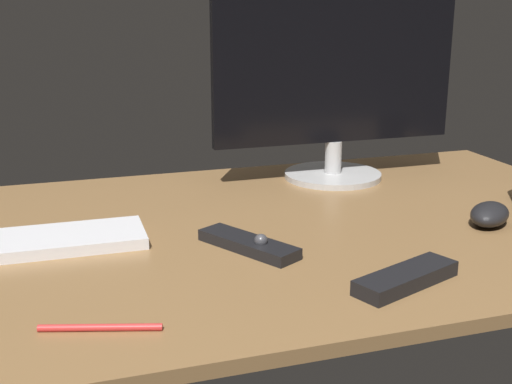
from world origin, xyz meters
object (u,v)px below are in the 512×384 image
monitor (336,83)px  keyboard (29,243)px  media_remote (249,244)px  tv_remote (406,278)px  computer_mouse (490,214)px  pen (100,328)px

monitor → keyboard: bearing=-158.8°
media_remote → tv_remote: 26.06cm
computer_mouse → pen: 71.91cm
computer_mouse → media_remote: (-44.16, 1.37, -1.01)cm
computer_mouse → media_remote: computer_mouse is taller
monitor → tv_remote: bearing=-104.3°
monitor → tv_remote: 61.80cm
tv_remote → computer_mouse: bearing=12.9°
pen → media_remote: bearing=55.7°
monitor → computer_mouse: size_ratio=5.33×
monitor → pen: (-56.22, -57.28, -20.70)cm
monitor → keyboard: size_ratio=1.49×
tv_remote → pen: tv_remote is taller
keyboard → monitor: bearing=22.2°
media_remote → tv_remote: (16.86, -19.86, 0.11)cm
computer_mouse → pen: computer_mouse is taller
monitor → media_remote: bearing=-130.4°
tv_remote → media_remote: bearing=109.2°
keyboard → tv_remote: tv_remote is taller
keyboard → media_remote: size_ratio=2.01×
pen → computer_mouse: bearing=32.0°
keyboard → pen: size_ratio=2.46×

